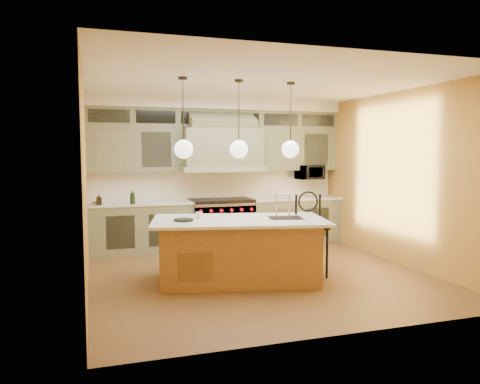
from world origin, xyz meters
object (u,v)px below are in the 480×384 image
object	(u,v)px
kitchen_island	(239,249)
counter_stool	(311,227)
microwave	(310,172)
range	(222,223)

from	to	relation	value
kitchen_island	counter_stool	world-z (taller)	kitchen_island
kitchen_island	microwave	size ratio (longest dim) A/B	4.96
range	kitchen_island	xyz separation A→B (m)	(-0.40, -2.40, -0.01)
kitchen_island	counter_stool	xyz separation A→B (m)	(1.14, -0.01, 0.26)
kitchen_island	microwave	distance (m)	3.57
counter_stool	microwave	bearing A→B (deg)	74.25
range	microwave	distance (m)	2.18
range	counter_stool	bearing A→B (deg)	-72.90
counter_stool	microwave	xyz separation A→B (m)	(1.21, 2.52, 0.72)
counter_stool	range	bearing A→B (deg)	117.01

